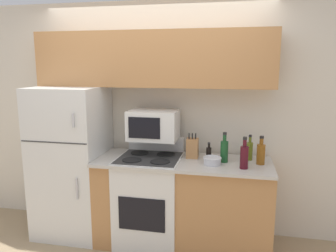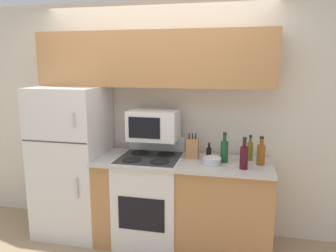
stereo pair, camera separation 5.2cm
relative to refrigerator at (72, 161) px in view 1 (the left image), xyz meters
The scene contains 13 objects.
wall_back 1.06m from the refrigerator, 22.75° to the left, with size 8.00×0.05×2.55m.
lower_cabinets 1.30m from the refrigerator, ahead, with size 1.77×0.66×0.92m.
refrigerator is the anchor object (origin of this frame).
upper_cabinets 1.43m from the refrigerator, 11.66° to the left, with size 2.50×0.33×0.57m.
stove 0.96m from the refrigerator, ahead, with size 0.65×0.65×1.09m.
microwave 1.01m from the refrigerator, ahead, with size 0.51×0.37×0.31m.
knife_block 1.35m from the refrigerator, ahead, with size 0.12×0.10×0.26m.
bowl 1.56m from the refrigerator, ahead, with size 0.18×0.18×0.07m.
bottle_whiskey 2.02m from the refrigerator, ahead, with size 0.08×0.08×0.28m.
bottle_soy_sauce 1.51m from the refrigerator, ahead, with size 0.05×0.05×0.18m.
bottle_wine_red 1.87m from the refrigerator, ahead, with size 0.08×0.08×0.30m.
bottle_wine_green 1.67m from the refrigerator, ahead, with size 0.08×0.08×0.30m.
bottle_olive_oil 1.92m from the refrigerator, ahead, with size 0.06×0.06×0.26m.
Camera 1 is at (0.87, -2.85, 1.88)m, focal length 35.00 mm.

